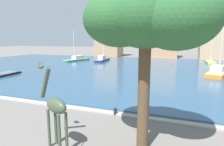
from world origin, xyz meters
TOP-DOWN VIEW (x-y plane):
  - harbor_water at (0.00, 30.83)m, footprint 90.89×42.95m
  - quay_edge_coping at (0.00, 9.11)m, footprint 90.89×0.50m
  - giraffe_statue at (1.13, 4.08)m, footprint 2.29×1.31m
  - sailboat_navy at (-11.30, 39.65)m, footprint 2.43×8.43m
  - sailboat_green at (-18.09, 37.43)m, footprint 4.52×8.72m
  - sailboat_yellow at (13.01, 43.26)m, footprint 1.75×6.20m
  - sailboat_black at (-17.11, 15.88)m, footprint 2.36×8.32m
  - sailboat_orange at (12.08, 27.97)m, footprint 4.67×8.43m
  - shade_tree at (5.13, 5.45)m, footprint 5.88×3.73m
  - mooring_bollard at (2.47, 8.96)m, footprint 0.24×0.24m
  - townhouse_wide_warehouse at (-16.38, 57.03)m, footprint 8.37×6.93m
  - townhouse_narrow_midrow at (1.36, 57.50)m, footprint 9.07×6.38m
  - townhouse_end_terrace at (14.83, 56.76)m, footprint 6.51×6.19m

SIDE VIEW (x-z plane):
  - quay_edge_coping at x=0.00m, z-range 0.00..0.12m
  - harbor_water at x=0.00m, z-range 0.00..0.26m
  - mooring_bollard at x=2.47m, z-range 0.00..0.50m
  - sailboat_black at x=-17.11m, z-range -3.15..3.81m
  - sailboat_yellow at x=13.01m, z-range -2.80..3.56m
  - sailboat_green at x=-18.09m, z-range -3.32..4.31m
  - sailboat_navy at x=-11.30m, z-range -3.01..4.16m
  - sailboat_orange at x=12.08m, z-range -4.06..5.23m
  - giraffe_statue at x=1.13m, z-range 0.04..4.23m
  - townhouse_end_terrace at x=14.83m, z-range 0.01..10.57m
  - shade_tree at x=5.13m, z-range 2.30..9.87m
  - townhouse_narrow_midrow at x=1.36m, z-range 0.02..12.78m
  - townhouse_wide_warehouse at x=-16.38m, z-range 0.02..13.44m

